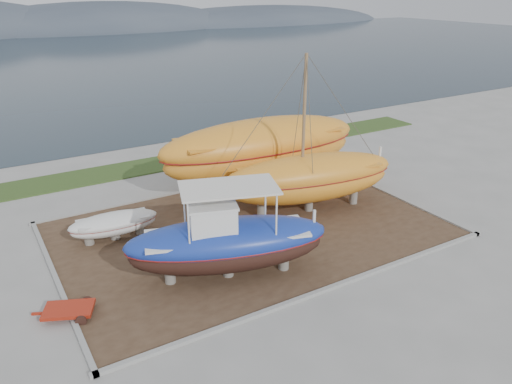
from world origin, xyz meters
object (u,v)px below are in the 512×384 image
white_dinghy (114,227)px  orange_bare_hull (261,155)px  blue_caique (227,233)px  red_trailer (69,312)px  orange_sailboat (312,136)px

white_dinghy → orange_bare_hull: orange_bare_hull is taller
blue_caique → white_dinghy: 6.55m
red_trailer → white_dinghy: bearing=81.7°
orange_bare_hull → orange_sailboat: bearing=-80.0°
white_dinghy → red_trailer: size_ratio=1.58×
white_dinghy → red_trailer: (-3.17, -5.02, -0.50)m
orange_bare_hull → white_dinghy: bearing=-165.9°
blue_caique → orange_sailboat: size_ratio=0.88×
orange_sailboat → orange_bare_hull: 4.53m
orange_sailboat → orange_bare_hull: size_ratio=0.76×
orange_sailboat → red_trailer: bearing=-156.6°
white_dinghy → blue_caique: bearing=-57.2°
orange_sailboat → red_trailer: (-12.96, -2.89, -3.97)m
orange_sailboat → orange_bare_hull: bearing=108.2°
orange_sailboat → red_trailer: size_ratio=3.58×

